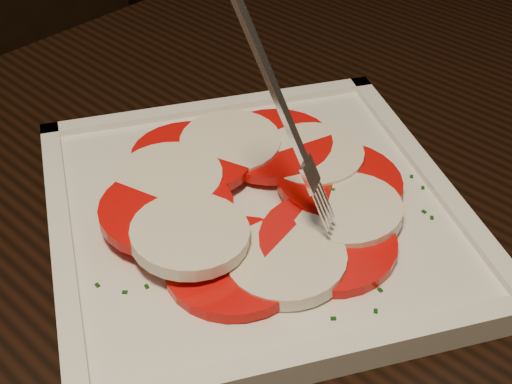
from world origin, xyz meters
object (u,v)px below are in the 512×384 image
at_px(table, 264,336).
at_px(plate, 256,215).
at_px(chair, 32,55).
at_px(fork, 272,116).

distance_m(table, plate, 0.11).
bearing_deg(chair, fork, -91.52).
xyz_separation_m(chair, plate, (-0.14, -0.76, 0.22)).
relative_size(table, fork, 8.19).
bearing_deg(fork, chair, 46.77).
distance_m(table, chair, 0.81).
bearing_deg(chair, table, -91.60).
distance_m(chair, fork, 0.87).
height_order(chair, fork, fork).
xyz_separation_m(table, plate, (0.01, 0.03, 0.11)).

